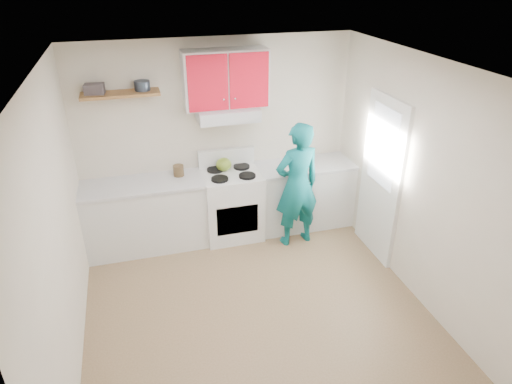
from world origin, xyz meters
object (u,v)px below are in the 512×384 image
object	(u,v)px
stove	(232,205)
crock	(179,171)
person	(297,185)
tin	(142,86)
kettle	(224,164)

from	to	relation	value
stove	crock	distance (m)	0.85
crock	person	distance (m)	1.53
person	tin	bearing A→B (deg)	-27.10
tin	crock	size ratio (longest dim) A/B	1.12
tin	kettle	xyz separation A→B (m)	(0.93, -0.08, -1.09)
kettle	stove	bearing A→B (deg)	-42.03
tin	person	distance (m)	2.25
kettle	crock	world-z (taller)	kettle
stove	kettle	size ratio (longest dim) A/B	4.48
stove	person	world-z (taller)	person
tin	stove	bearing A→B (deg)	-11.60
kettle	person	size ratio (longest dim) A/B	0.12
tin	crock	world-z (taller)	tin
stove	crock	xyz separation A→B (m)	(-0.66, 0.12, 0.52)
tin	person	xyz separation A→B (m)	(1.76, -0.61, -1.25)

